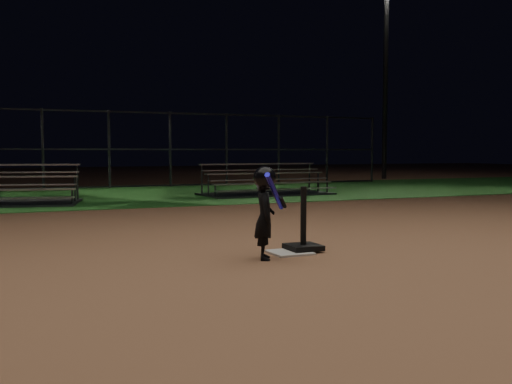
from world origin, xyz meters
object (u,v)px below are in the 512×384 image
at_px(home_plate, 290,252).
at_px(bleacher_right, 266,189).
at_px(batting_tee, 303,238).
at_px(child_batter, 265,210).
at_px(light_pole_right, 387,63).

xyz_separation_m(home_plate, bleacher_right, (3.44, 8.37, 0.16)).
distance_m(home_plate, batting_tee, 0.26).
bearing_deg(child_batter, bleacher_right, -4.93).
height_order(bleacher_right, light_pole_right, light_pole_right).
xyz_separation_m(batting_tee, bleacher_right, (3.24, 8.32, 0.02)).
bearing_deg(batting_tee, light_pole_right, 51.61).
relative_size(bleacher_right, light_pole_right, 0.43).
relative_size(home_plate, light_pole_right, 0.05).
bearing_deg(home_plate, child_batter, -151.66).
bearing_deg(home_plate, bleacher_right, 67.65).
relative_size(home_plate, child_batter, 0.44).
height_order(batting_tee, light_pole_right, light_pole_right).
distance_m(bleacher_right, light_pole_right, 11.80).
xyz_separation_m(home_plate, child_batter, (-0.42, -0.22, 0.53)).
xyz_separation_m(child_batter, light_pole_right, (12.42, 15.17, 4.40)).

